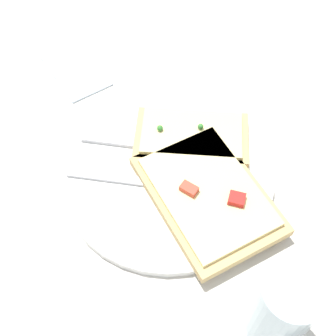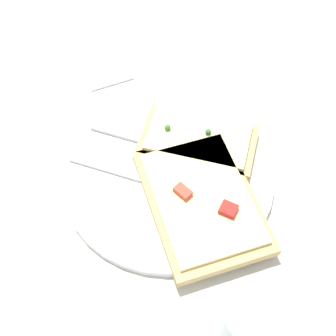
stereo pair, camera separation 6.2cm
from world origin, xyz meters
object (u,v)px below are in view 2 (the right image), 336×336
at_px(pizza_slice_main, 202,200).
at_px(drinking_glass, 247,327).
at_px(fork, 149,180).
at_px(pizza_slice_corner, 198,140).
at_px(knife, 146,140).
at_px(plate, 168,174).
at_px(napkin, 101,60).

relative_size(pizza_slice_main, drinking_glass, 1.68).
height_order(fork, pizza_slice_corner, pizza_slice_corner).
distance_m(fork, pizza_slice_main, 0.08).
xyz_separation_m(pizza_slice_corner, drinking_glass, (-0.26, 0.07, 0.04)).
bearing_deg(pizza_slice_corner, knife, -169.79).
distance_m(plate, napkin, 0.25).
xyz_separation_m(knife, drinking_glass, (-0.29, 0.00, 0.05)).
height_order(plate, knife, knife).
distance_m(fork, napkin, 0.25).
distance_m(plate, knife, 0.06).
relative_size(fork, napkin, 1.41).
xyz_separation_m(fork, napkin, (0.25, -0.01, -0.01)).
relative_size(plate, drinking_glass, 2.38).
distance_m(pizza_slice_main, pizza_slice_corner, 0.09).
distance_m(pizza_slice_corner, napkin, 0.23).
bearing_deg(drinking_glass, fork, 4.58).
distance_m(knife, drinking_glass, 0.29).
bearing_deg(knife, pizza_slice_main, -34.73).
bearing_deg(napkin, drinking_glass, -179.50).
bearing_deg(drinking_glass, napkin, 0.50).
bearing_deg(drinking_glass, pizza_slice_corner, -14.53).
bearing_deg(knife, napkin, 133.94).
relative_size(knife, napkin, 1.35).
bearing_deg(pizza_slice_corner, napkin, 145.27).
relative_size(knife, drinking_glass, 1.32).
xyz_separation_m(plate, pizza_slice_main, (-0.06, -0.02, 0.02)).
xyz_separation_m(plate, drinking_glass, (-0.23, 0.01, 0.05)).
bearing_deg(pizza_slice_corner, pizza_slice_main, -74.44).
bearing_deg(fork, plate, 48.38).
distance_m(knife, pizza_slice_main, 0.12).
bearing_deg(drinking_glass, knife, -0.49).
height_order(pizza_slice_main, pizza_slice_corner, same).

